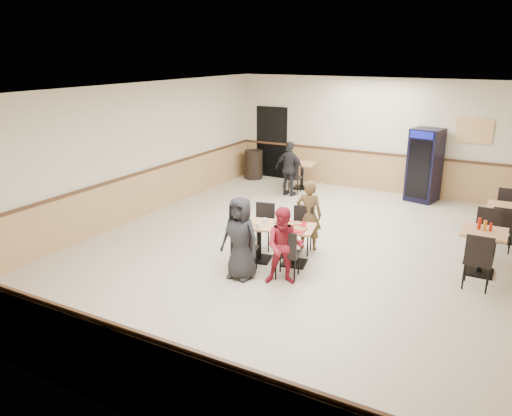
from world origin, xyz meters
The scene contains 20 objects.
ground centered at (0.00, 0.00, 0.00)m, with size 10.00×10.00×0.00m, color beige.
room_shell centered at (1.78, 2.55, 0.58)m, with size 10.00×10.00×10.00m.
main_table centered at (-0.11, -0.67, 0.47)m, with size 1.42×0.92×0.70m.
main_chairs centered at (-0.15, -0.68, 0.44)m, with size 1.46×1.75×0.89m.
diner_woman_left centered at (-0.35, -1.54, 0.70)m, with size 0.69×0.45×1.41m, color black.
diner_woman_right centered at (0.38, -1.38, 0.65)m, with size 0.63×0.49×1.29m, color maroon.
diner_man_opposite centered at (0.14, 0.20, 0.68)m, with size 0.49×0.32×1.36m, color brown.
lone_diner centered at (-1.75, 3.39, 0.72)m, with size 0.84×0.35×1.43m, color black.
tabletop_clutter centered at (-0.02, -0.69, 0.73)m, with size 1.15×0.73×0.12m.
side_table_near centered at (3.16, 0.58, 0.51)m, with size 0.72×0.72×0.77m.
side_table_near_chair_south centered at (3.16, -0.03, 0.49)m, with size 0.45×0.45×0.97m, color black, non-canonical shape.
side_table_near_chair_north centered at (3.16, 1.19, 0.49)m, with size 0.45×0.45×0.97m, color black, non-canonical shape.
side_table_far centered at (3.38, 2.48, 0.48)m, with size 0.71×0.71×0.73m.
side_table_far_chair_south centered at (3.38, 1.89, 0.46)m, with size 0.43×0.43×0.92m, color black, non-canonical shape.
side_table_far_chair_north centered at (3.38, 3.06, 0.46)m, with size 0.43×0.43×0.92m, color black, non-canonical shape.
condiment_caddy centered at (3.13, 0.63, 0.85)m, with size 0.23×0.06×0.20m.
back_table centered at (-1.75, 4.20, 0.48)m, with size 0.77×0.77×0.72m.
back_table_chair_lone centered at (-1.75, 3.62, 0.46)m, with size 0.42×0.42×0.91m, color black, non-canonical shape.
pepsi_cooler centered at (1.39, 4.59, 0.92)m, with size 0.83×0.83×1.83m.
trash_bin centered at (-3.47, 4.55, 0.42)m, with size 0.54×0.54×0.85m, color black.
Camera 1 is at (3.56, -8.14, 3.65)m, focal length 35.00 mm.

